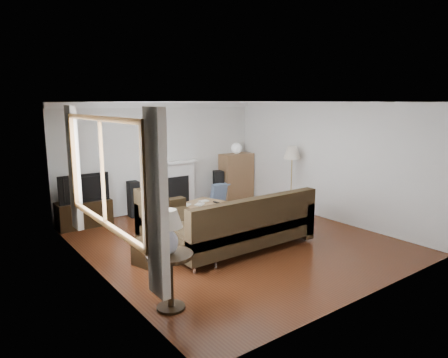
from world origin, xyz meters
TOP-DOWN VIEW (x-y plane):
  - room at (0.00, 0.00)m, footprint 5.10×5.60m
  - window at (-2.45, -0.20)m, footprint 0.12×2.74m
  - curtain_near at (-2.40, -1.72)m, footprint 0.10×0.35m
  - curtain_far at (-2.40, 1.32)m, footprint 0.10×0.35m
  - fireplace at (0.15, 2.64)m, footprint 1.40×0.26m
  - tv_stand at (-1.94, 2.48)m, footprint 1.06×0.48m
  - television at (-1.94, 2.48)m, footprint 0.99×0.13m
  - speaker_left at (-0.83, 2.55)m, footprint 0.24×0.28m
  - speaker_right at (1.48, 2.55)m, footprint 0.29×0.32m
  - bookshelf at (2.03, 2.51)m, footprint 0.87×0.41m
  - globe_lamp at (2.03, 2.51)m, footprint 0.27×0.27m
  - sectional_sofa at (-0.17, -0.43)m, footprint 2.83×2.07m
  - coffee_table at (-0.04, 1.18)m, footprint 1.29×0.95m
  - footstool at (-1.69, -0.12)m, footprint 0.61×0.61m
  - floor_lamp at (2.22, 0.72)m, footprint 0.44×0.44m
  - side_table at (-2.15, -1.51)m, footprint 0.57×0.57m
  - table_lamp at (-2.15, -1.51)m, footprint 0.33×0.33m

SIDE VIEW (x-z plane):
  - footstool at x=-1.69m, z-range 0.00..0.41m
  - coffee_table at x=-0.04m, z-range 0.00..0.45m
  - tv_stand at x=-1.94m, z-range 0.00..0.53m
  - side_table at x=-2.15m, z-range 0.00..0.71m
  - speaker_left at x=-0.83m, z-range 0.00..0.79m
  - speaker_right at x=1.48m, z-range 0.00..0.80m
  - sectional_sofa at x=-0.17m, z-range 0.00..0.91m
  - fireplace at x=0.15m, z-range 0.00..1.15m
  - bookshelf at x=2.03m, z-range 0.00..1.20m
  - floor_lamp at x=2.22m, z-range 0.00..1.53m
  - television at x=-1.94m, z-range 0.53..1.10m
  - table_lamp at x=-2.15m, z-range 0.71..1.25m
  - room at x=0.00m, z-range -0.02..2.52m
  - globe_lamp at x=2.03m, z-range 1.20..1.47m
  - curtain_near at x=-2.40m, z-range 0.35..2.45m
  - curtain_far at x=-2.40m, z-range 0.35..2.45m
  - window at x=-2.45m, z-range 0.78..2.32m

